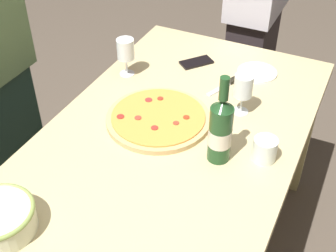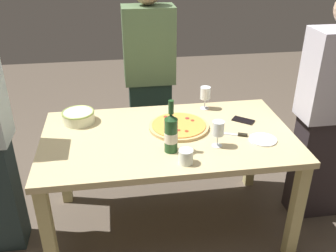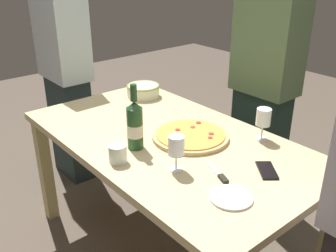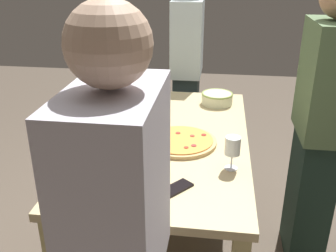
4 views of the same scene
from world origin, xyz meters
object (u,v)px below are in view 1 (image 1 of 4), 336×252
at_px(cell_phone, 196,62).
at_px(pizza_knife, 228,84).
at_px(wine_bottle, 220,130).
at_px(person_guest_right, 257,8).
at_px(dining_table, 168,159).
at_px(cup_amber, 265,149).
at_px(side_plate, 257,72).
at_px(pizza, 158,118).
at_px(wine_glass_near_pizza, 126,51).
at_px(wine_glass_by_bottle, 243,87).

bearing_deg(cell_phone, pizza_knife, -170.23).
height_order(wine_bottle, person_guest_right, person_guest_right).
bearing_deg(pizza_knife, dining_table, 170.38).
distance_m(wine_bottle, cup_amber, 0.17).
relative_size(cup_amber, side_plate, 0.49).
xyz_separation_m(pizza, pizza_knife, (0.35, -0.15, -0.01)).
xyz_separation_m(cup_amber, side_plate, (0.52, 0.18, -0.04)).
xyz_separation_m(side_plate, cell_phone, (-0.03, 0.27, 0.00)).
bearing_deg(wine_bottle, person_guest_right, 10.54).
bearing_deg(wine_glass_near_pizza, person_guest_right, -23.81).
relative_size(pizza, wine_glass_near_pizza, 2.37).
relative_size(dining_table, person_guest_right, 1.00).
bearing_deg(cup_amber, person_guest_right, 18.39).
bearing_deg(wine_glass_by_bottle, cup_amber, -144.90).
xyz_separation_m(dining_table, cell_phone, (0.54, 0.11, 0.10)).
distance_m(wine_glass_near_pizza, cup_amber, 0.75).
bearing_deg(wine_bottle, cup_amber, -66.59).
height_order(side_plate, cell_phone, same).
xyz_separation_m(wine_bottle, side_plate, (0.58, 0.04, -0.12)).
xyz_separation_m(wine_bottle, wine_glass_by_bottle, (0.28, 0.01, -0.01)).
xyz_separation_m(dining_table, side_plate, (0.57, -0.16, 0.10)).
bearing_deg(cup_amber, cell_phone, 42.86).
distance_m(pizza, wine_glass_near_pizza, 0.38).
height_order(dining_table, side_plate, side_plate).
relative_size(wine_bottle, cup_amber, 3.86).
relative_size(wine_bottle, pizza_knife, 1.78).
height_order(pizza, wine_glass_by_bottle, wine_glass_by_bottle).
xyz_separation_m(wine_glass_near_pizza, pizza_knife, (0.11, -0.43, -0.11)).
bearing_deg(dining_table, cell_phone, 12.01).
xyz_separation_m(pizza, cup_amber, (-0.03, -0.42, 0.03)).
xyz_separation_m(cup_amber, cell_phone, (0.49, 0.45, -0.04)).
distance_m(wine_glass_near_pizza, pizza_knife, 0.45).
height_order(dining_table, wine_glass_by_bottle, wine_glass_by_bottle).
bearing_deg(cup_amber, pizza_knife, 34.79).
height_order(wine_glass_by_bottle, pizza_knife, wine_glass_by_bottle).
bearing_deg(dining_table, wine_glass_near_pizza, 47.39).
bearing_deg(pizza_knife, wine_glass_by_bottle, -145.66).
relative_size(pizza, pizza_knife, 2.17).
bearing_deg(pizza, wine_glass_by_bottle, -54.29).
distance_m(wine_bottle, person_guest_right, 1.13).
relative_size(wine_glass_by_bottle, pizza_knife, 0.90).
xyz_separation_m(wine_glass_by_bottle, pizza_knife, (0.16, 0.11, -0.11)).
distance_m(pizza, cup_amber, 0.42).
bearing_deg(cup_amber, side_plate, 19.02).
height_order(dining_table, person_guest_right, person_guest_right).
relative_size(wine_glass_by_bottle, side_plate, 0.96).
bearing_deg(cell_phone, pizza, 133.53).
bearing_deg(person_guest_right, wine_bottle, 10.00).
xyz_separation_m(dining_table, pizza_knife, (0.43, -0.07, 0.10)).
distance_m(dining_table, cell_phone, 0.56).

